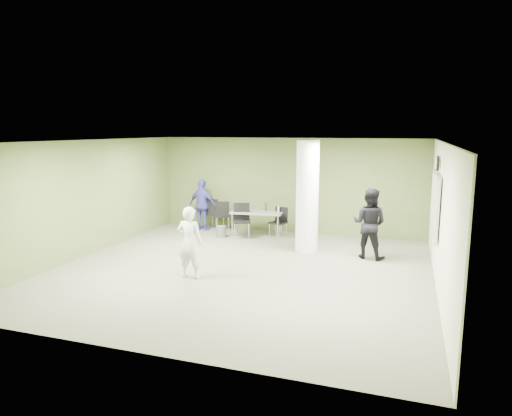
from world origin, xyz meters
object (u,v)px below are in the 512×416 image
(chair_back_left, at_px, (213,211))
(woman_white, at_px, (190,243))
(man_black, at_px, (369,223))
(man_blue, at_px, (203,205))
(folding_table, at_px, (257,214))

(chair_back_left, height_order, woman_white, woman_white)
(man_black, relative_size, man_blue, 1.08)
(folding_table, relative_size, man_blue, 0.98)
(chair_back_left, xyz_separation_m, man_black, (4.80, -1.71, 0.27))
(chair_back_left, bearing_deg, man_black, 167.72)
(folding_table, xyz_separation_m, woman_white, (-0.12, -4.06, 0.10))
(woman_white, height_order, man_blue, man_blue)
(folding_table, bearing_deg, man_black, -27.47)
(woman_white, xyz_separation_m, man_blue, (-1.70, 4.25, 0.03))
(man_black, bearing_deg, chair_back_left, -6.42)
(woman_white, distance_m, man_blue, 4.58)
(man_blue, bearing_deg, chair_back_left, -140.58)
(woman_white, distance_m, man_black, 4.32)
(woman_white, relative_size, man_black, 0.89)
(folding_table, xyz_separation_m, man_blue, (-1.82, 0.20, 0.13))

